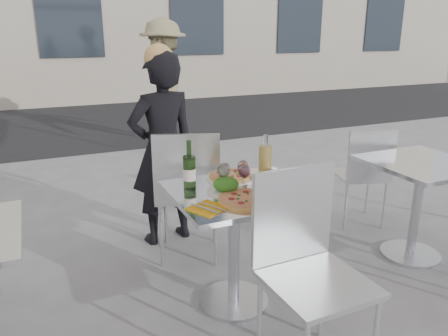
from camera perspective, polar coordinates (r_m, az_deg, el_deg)
name	(u,v)px	position (r m, az deg, el deg)	size (l,w,h in m)	color
ground	(234,302)	(2.90, 1.26, -17.09)	(80.00, 80.00, 0.00)	slate
street_asphalt	(90,121)	(8.87, -17.06, 5.91)	(24.00, 5.00, 0.00)	black
main_table	(234,224)	(2.63, 1.34, -7.36)	(0.72, 0.72, 0.75)	#B7BABF
side_table_right	(419,189)	(3.50, 24.12, -2.55)	(0.72, 0.72, 0.75)	#B7BABF
chair_far	(188,186)	(3.12, -4.77, -2.36)	(0.59, 0.60, 1.00)	silver
chair_near	(306,255)	(2.20, 10.62, -11.15)	(0.47, 0.49, 1.01)	silver
side_chair_rfar	(365,169)	(3.90, 17.88, -0.14)	(0.51, 0.52, 0.89)	silver
woman_diner	(163,150)	(3.44, -8.00, 2.29)	(0.55, 0.36, 1.51)	black
pedestrian_b	(164,82)	(6.76, -7.80, 11.06)	(1.19, 0.68, 1.84)	#8D815B
pizza_near	(247,199)	(2.41, 3.03, -4.10)	(0.32, 0.32, 0.02)	#E2AC58
pizza_far	(231,177)	(2.76, 0.86, -1.12)	(0.31, 0.31, 0.03)	white
salad_plate	(226,186)	(2.54, 0.26, -2.32)	(0.22, 0.22, 0.09)	white
wine_bottle	(189,170)	(2.57, -4.54, -0.31)	(0.08, 0.08, 0.29)	#2E5620
carafe	(265,162)	(2.72, 5.38, 0.79)	(0.08, 0.08, 0.29)	#D3BC5A
sugar_shaker	(272,177)	(2.66, 6.32, -1.11)	(0.06, 0.06, 0.11)	white
wineglass_white_a	(223,171)	(2.56, -0.15, -0.44)	(0.07, 0.07, 0.16)	white
wineglass_white_b	(225,171)	(2.57, 0.12, -0.36)	(0.07, 0.07, 0.16)	white
wineglass_red_a	(244,172)	(2.55, 2.66, -0.53)	(0.07, 0.07, 0.16)	white
wineglass_red_b	(243,168)	(2.62, 2.49, -0.01)	(0.07, 0.07, 0.16)	white
napkin_left	(208,208)	(2.31, -2.13, -5.26)	(0.24, 0.24, 0.01)	orange
napkin_right	(289,196)	(2.50, 8.46, -3.61)	(0.19, 0.20, 0.01)	orange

